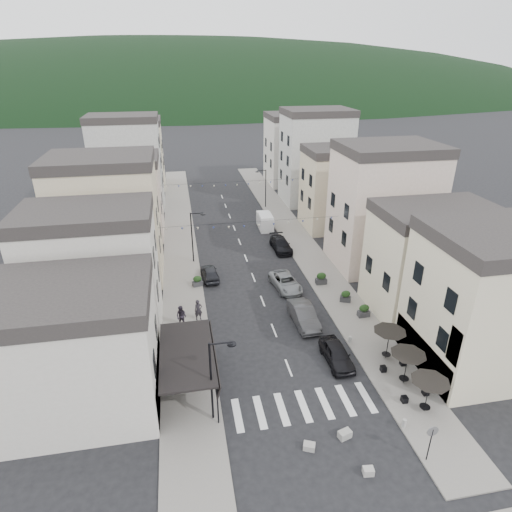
{
  "coord_description": "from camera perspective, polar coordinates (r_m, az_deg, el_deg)",
  "views": [
    {
      "loc": [
        -7.18,
        -18.98,
        21.34
      ],
      "look_at": [
        -0.11,
        18.91,
        3.5
      ],
      "focal_mm": 30.0,
      "sensor_mm": 36.0,
      "label": 1
    }
  ],
  "objects": [
    {
      "name": "ground",
      "position": [
        29.45,
        7.52,
        -21.89
      ],
      "size": [
        700.0,
        700.0,
        0.0
      ],
      "primitive_type": "plane",
      "color": "black",
      "rests_on": "ground"
    },
    {
      "name": "sidewalk_left",
      "position": [
        55.24,
        -10.08,
        1.78
      ],
      "size": [
        4.0,
        76.0,
        0.12
      ],
      "primitive_type": "cube",
      "color": "slate",
      "rests_on": "ground"
    },
    {
      "name": "sidewalk_right",
      "position": [
        57.16,
        5.1,
        2.88
      ],
      "size": [
        4.0,
        76.0,
        0.12
      ],
      "primitive_type": "cube",
      "color": "slate",
      "rests_on": "ground"
    },
    {
      "name": "hill_backdrop",
      "position": [
        319.77,
        -9.91,
        20.67
      ],
      "size": [
        640.0,
        360.0,
        70.0
      ],
      "primitive_type": "ellipsoid",
      "color": "black",
      "rests_on": "ground"
    },
    {
      "name": "boutique_building",
      "position": [
        30.74,
        -24.75,
        -12.16
      ],
      "size": [
        12.0,
        8.0,
        8.0
      ],
      "primitive_type": "cube",
      "color": "beige",
      "rests_on": "ground"
    },
    {
      "name": "bistro_building",
      "position": [
        35.57,
        28.9,
        -5.92
      ],
      "size": [
        10.0,
        8.0,
        10.0
      ],
      "primitive_type": "cube",
      "color": "beige",
      "rests_on": "ground"
    },
    {
      "name": "boutique_awning",
      "position": [
        30.12,
        -8.74,
        -12.74
      ],
      "size": [
        3.77,
        7.5,
        3.28
      ],
      "color": "black",
      "rests_on": "ground"
    },
    {
      "name": "buildings_row_left",
      "position": [
        59.19,
        -17.52,
        8.79
      ],
      "size": [
        10.2,
        54.16,
        14.0
      ],
      "color": "beige",
      "rests_on": "ground"
    },
    {
      "name": "buildings_row_right",
      "position": [
        61.51,
        10.58,
        10.29
      ],
      "size": [
        10.2,
        54.16,
        14.5
      ],
      "color": "beige",
      "rests_on": "ground"
    },
    {
      "name": "cafe_terrace",
      "position": [
        32.5,
        19.59,
        -12.6
      ],
      "size": [
        2.5,
        8.1,
        2.53
      ],
      "color": "black",
      "rests_on": "ground"
    },
    {
      "name": "streetlamp_left_near",
      "position": [
        27.44,
        -5.45,
        -15.3
      ],
      "size": [
        1.7,
        0.56,
        6.0
      ],
      "color": "black",
      "rests_on": "ground"
    },
    {
      "name": "streetlamp_left_far",
      "position": [
        48.33,
        -8.24,
        3.16
      ],
      "size": [
        1.7,
        0.56,
        6.0
      ],
      "color": "black",
      "rests_on": "ground"
    },
    {
      "name": "streetlamp_right_far",
      "position": [
        66.68,
        1.07,
        9.49
      ],
      "size": [
        1.7,
        0.56,
        6.0
      ],
      "color": "black",
      "rests_on": "ground"
    },
    {
      "name": "traffic_sign",
      "position": [
        28.02,
        22.35,
        -21.41
      ],
      "size": [
        0.7,
        0.07,
        2.7
      ],
      "color": "black",
      "rests_on": "ground"
    },
    {
      "name": "bollards",
      "position": [
        32.99,
        4.61,
        -14.62
      ],
      "size": [
        11.66,
        10.26,
        0.6
      ],
      "color": "gray",
      "rests_on": "ground"
    },
    {
      "name": "bunting_near",
      "position": [
        44.46,
        -0.6,
        4.18
      ],
      "size": [
        19.0,
        0.28,
        0.62
      ],
      "color": "black",
      "rests_on": "ground"
    },
    {
      "name": "bunting_far",
      "position": [
        59.53,
        -3.32,
        9.52
      ],
      "size": [
        19.0,
        0.28,
        0.62
      ],
      "color": "black",
      "rests_on": "ground"
    },
    {
      "name": "parked_car_a",
      "position": [
        34.18,
        10.72,
        -12.73
      ],
      "size": [
        1.81,
        4.37,
        1.48
      ],
      "primitive_type": "imported",
      "rotation": [
        0.0,
        0.0,
        0.02
      ],
      "color": "black",
      "rests_on": "ground"
    },
    {
      "name": "parked_car_b",
      "position": [
        38.17,
        6.37,
        -7.85
      ],
      "size": [
        1.96,
        5.05,
        1.64
      ],
      "primitive_type": "imported",
      "rotation": [
        0.0,
        0.0,
        0.05
      ],
      "color": "#363639",
      "rests_on": "ground"
    },
    {
      "name": "parked_car_c",
      "position": [
        43.59,
        3.97,
        -3.5
      ],
      "size": [
        2.91,
        5.23,
        1.38
      ],
      "primitive_type": "imported",
      "rotation": [
        0.0,
        0.0,
        0.13
      ],
      "color": "gray",
      "rests_on": "ground"
    },
    {
      "name": "parked_car_d",
      "position": [
        52.25,
        3.34,
        1.55
      ],
      "size": [
        2.17,
        5.02,
        1.44
      ],
      "primitive_type": "imported",
      "rotation": [
        0.0,
        0.0,
        0.03
      ],
      "color": "black",
      "rests_on": "ground"
    },
    {
      "name": "parked_car_e",
      "position": [
        45.57,
        -6.18,
        -2.26
      ],
      "size": [
        1.94,
        4.18,
        1.38
      ],
      "primitive_type": "imported",
      "rotation": [
        0.0,
        0.0,
        3.22
      ],
      "color": "black",
      "rests_on": "ground"
    },
    {
      "name": "delivery_van",
      "position": [
        58.97,
        1.21,
        4.69
      ],
      "size": [
        1.87,
        4.43,
        2.1
      ],
      "rotation": [
        0.0,
        0.0,
        -0.03
      ],
      "color": "white",
      "rests_on": "ground"
    },
    {
      "name": "pedestrian_a",
      "position": [
        38.48,
        -7.7,
        -7.16
      ],
      "size": [
        0.8,
        0.63,
        1.95
      ],
      "primitive_type": "imported",
      "rotation": [
        0.0,
        0.0,
        0.25
      ],
      "color": "black",
      "rests_on": "sidewalk_left"
    },
    {
      "name": "pedestrian_b",
      "position": [
        37.79,
        -9.92,
        -7.94
      ],
      "size": [
        1.21,
        1.13,
        1.98
      ],
      "primitive_type": "imported",
      "rotation": [
        0.0,
        0.0,
        -0.52
      ],
      "color": "#27212C",
      "rests_on": "sidewalk_left"
    },
    {
      "name": "concrete_block_a",
      "position": [
        29.12,
        11.75,
        -22.25
      ],
      "size": [
        0.91,
        0.71,
        0.5
      ],
      "primitive_type": "cube",
      "rotation": [
        0.0,
        0.0,
        0.3
      ],
      "color": "gray",
      "rests_on": "ground"
    },
    {
      "name": "concrete_block_b",
      "position": [
        27.67,
        14.74,
        -26.0
      ],
      "size": [
        0.64,
        0.51,
        0.45
      ],
      "primitive_type": "cube",
      "rotation": [
        0.0,
        0.0,
        -0.11
      ],
      "color": "#999691",
      "rests_on": "ground"
    },
    {
      "name": "concrete_block_c",
      "position": [
        28.24,
        7.11,
        -23.89
      ],
      "size": [
        0.84,
        0.74,
        0.4
      ],
      "primitive_type": "cube",
      "rotation": [
        0.0,
        0.0,
        -0.42
      ],
      "color": "gray",
      "rests_on": "ground"
    },
    {
      "name": "planter_la",
      "position": [
        34.27,
        -10.83,
        -12.81
      ],
      "size": [
        1.08,
        0.74,
        1.11
      ],
      "rotation": [
        0.0,
        0.0,
        -0.22
      ],
      "color": "#2D2D2F",
      "rests_on": "sidewalk_left"
    },
    {
      "name": "planter_lb",
      "position": [
        44.16,
        -7.82,
        -3.34
      ],
      "size": [
        1.1,
        0.79,
        1.11
      ],
      "rotation": [
        0.0,
        0.0,
        0.26
      ],
      "color": "#2F2E31",
      "rests_on": "sidewalk_left"
    },
    {
      "name": "planter_ra",
      "position": [
        40.01,
        14.19,
        -7.08
      ],
      "size": [
        1.09,
        0.63,
        1.19
      ],
      "rotation": [
        0.0,
        0.0,
        0.05
      ],
      "color": "#2F2F32",
      "rests_on": "sidewalk_right"
    },
    {
      "name": "planter_rb",
      "position": [
        41.93,
        11.85,
        -5.27
      ],
      "size": [
        1.17,
        0.93,
        1.15
      ],
      "rotation": [
        0.0,
        0.0,
        -0.42
      ],
      "color": "#2A2B2D",
      "rests_on": "sidewalk_right"
    },
    {
      "name": "planter_rc",
      "position": [
        44.65,
        8.69,
        -2.96
      ],
      "size": [
        1.13,
        0.63,
        1.26
      ],
      "rotation": [
        0.0,
        0.0,
        0.01
      ],
      "color": "#2C2C2F",
      "rests_on": "sidewalk_right"
    }
  ]
}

